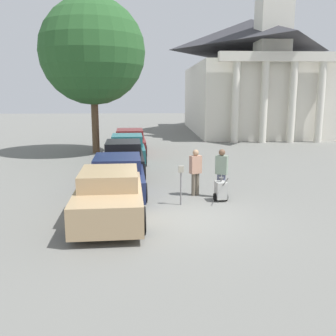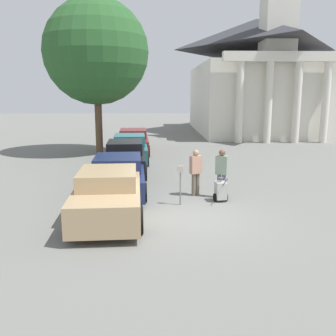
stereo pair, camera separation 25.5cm
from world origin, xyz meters
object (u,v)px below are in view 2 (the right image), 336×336
at_px(parked_car_navy, 118,175).
at_px(person_supervisor, 222,170).
at_px(parked_car_tan, 109,194).
at_px(person_worker, 196,170).
at_px(equipment_cart, 221,190).
at_px(parked_car_maroon, 133,142).
at_px(church, 255,74).
at_px(parking_meter, 180,178).
at_px(parked_car_teal, 130,149).
at_px(parked_car_black, 125,158).

relative_size(parked_car_navy, person_supervisor, 2.89).
height_order(parked_car_tan, parked_car_navy, parked_car_tan).
relative_size(person_worker, equipment_cart, 1.71).
bearing_deg(parked_car_navy, parked_car_tan, -92.92).
bearing_deg(parked_car_maroon, parked_car_tan, -92.91).
xyz_separation_m(parked_car_tan, church, (10.89, 25.32, 4.80)).
height_order(parking_meter, person_supervisor, person_supervisor).
xyz_separation_m(parked_car_teal, equipment_cart, (3.68, -7.83, -0.30)).
xyz_separation_m(person_supervisor, equipment_cart, (-0.10, -0.47, -0.62)).
distance_m(parked_car_teal, church, 19.90).
xyz_separation_m(parked_car_tan, person_worker, (2.88, 2.32, 0.26)).
height_order(parked_car_black, parking_meter, parked_car_black).
bearing_deg(person_supervisor, parked_car_black, -21.07).
relative_size(parked_car_navy, parked_car_teal, 1.05).
bearing_deg(parked_car_black, parked_car_maroon, 87.09).
xyz_separation_m(parked_car_navy, parking_meter, (2.25, -1.83, 0.28)).
distance_m(person_worker, person_supervisor, 0.95).
xyz_separation_m(parked_car_maroon, person_worker, (2.88, -10.04, 0.27)).
bearing_deg(parked_car_navy, equipment_cart, -24.05).
height_order(parked_car_maroon, person_supervisor, person_supervisor).
distance_m(parked_car_tan, person_supervisor, 4.30).
xyz_separation_m(parked_car_maroon, equipment_cart, (3.68, -10.81, -0.32)).
distance_m(parked_car_maroon, person_supervisor, 11.01).
relative_size(parked_car_maroon, equipment_cart, 5.34).
distance_m(parking_meter, church, 26.09).
height_order(parking_meter, equipment_cart, parking_meter).
relative_size(parking_meter, church, 0.06).
height_order(parked_car_tan, parked_car_black, parked_car_black).
xyz_separation_m(parking_meter, person_worker, (0.63, 1.18, 0.04)).
bearing_deg(parked_car_tan, person_supervisor, 25.14).
bearing_deg(parked_car_teal, person_worker, -70.70).
distance_m(parked_car_tan, person_worker, 3.71).
bearing_deg(parked_car_teal, parked_car_tan, -92.91).
height_order(parked_car_teal, parking_meter, parked_car_teal).
height_order(parked_car_navy, parked_car_maroon, parked_car_maroon).
height_order(parked_car_black, church, church).
distance_m(parked_car_tan, parking_meter, 2.53).
xyz_separation_m(parked_car_tan, parked_car_black, (0.00, 6.23, 0.02)).
bearing_deg(parked_car_tan, parked_car_teal, 87.09).
distance_m(parked_car_black, parking_meter, 5.58).
relative_size(parked_car_teal, parked_car_maroon, 0.91).
height_order(equipment_cart, church, church).
height_order(parked_car_tan, parked_car_teal, parked_car_teal).
bearing_deg(church, parked_car_tan, -113.27).
height_order(parked_car_tan, equipment_cart, parked_car_tan).
distance_m(parked_car_black, person_supervisor, 5.67).
bearing_deg(person_supervisor, parking_meter, 56.92).
height_order(parked_car_maroon, person_worker, person_worker).
xyz_separation_m(parked_car_tan, person_supervisor, (3.78, 2.02, 0.30)).
xyz_separation_m(equipment_cart, church, (7.20, 23.78, 5.12)).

